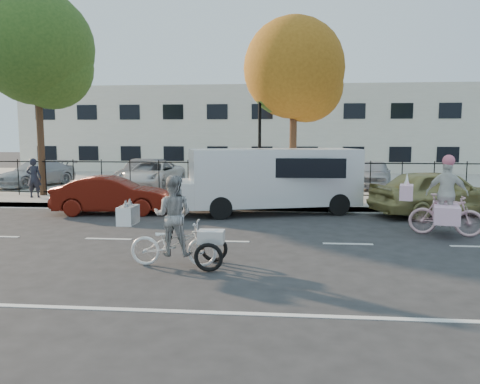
# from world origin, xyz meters

# --- Properties ---
(ground) EXTENTS (120.00, 120.00, 0.00)m
(ground) POSITION_xyz_m (0.00, 0.00, 0.00)
(ground) COLOR #333334
(road_markings) EXTENTS (60.00, 9.52, 0.01)m
(road_markings) POSITION_xyz_m (0.00, 0.00, 0.01)
(road_markings) COLOR silver
(road_markings) RESTS_ON ground
(curb) EXTENTS (60.00, 0.10, 0.15)m
(curb) POSITION_xyz_m (0.00, 5.05, 0.07)
(curb) COLOR #A8A399
(curb) RESTS_ON ground
(sidewalk) EXTENTS (60.00, 2.20, 0.15)m
(sidewalk) POSITION_xyz_m (0.00, 6.10, 0.07)
(sidewalk) COLOR #A8A399
(sidewalk) RESTS_ON ground
(parking_lot) EXTENTS (60.00, 15.60, 0.15)m
(parking_lot) POSITION_xyz_m (0.00, 15.00, 0.07)
(parking_lot) COLOR #A8A399
(parking_lot) RESTS_ON ground
(iron_fence) EXTENTS (58.00, 0.06, 1.50)m
(iron_fence) POSITION_xyz_m (0.00, 7.20, 0.90)
(iron_fence) COLOR black
(iron_fence) RESTS_ON sidewalk
(building) EXTENTS (34.00, 10.00, 6.00)m
(building) POSITION_xyz_m (0.00, 25.00, 3.00)
(building) COLOR silver
(building) RESTS_ON ground
(lamppost) EXTENTS (0.36, 0.36, 4.33)m
(lamppost) POSITION_xyz_m (0.50, 6.80, 3.11)
(lamppost) COLOR black
(lamppost) RESTS_ON sidewalk
(street_sign) EXTENTS (0.85, 0.06, 1.80)m
(street_sign) POSITION_xyz_m (-1.85, 6.80, 1.42)
(street_sign) COLOR black
(street_sign) RESTS_ON sidewalk
(zebra_trike) EXTENTS (2.14, 0.80, 1.84)m
(zebra_trike) POSITION_xyz_m (-0.77, -2.26, 0.71)
(zebra_trike) COLOR white
(zebra_trike) RESTS_ON ground
(unicorn_bike) EXTENTS (2.16, 1.55, 2.13)m
(unicorn_bike) POSITION_xyz_m (5.64, 1.23, 0.79)
(unicorn_bike) COLOR beige
(unicorn_bike) RESTS_ON ground
(white_van) EXTENTS (6.54, 3.53, 2.17)m
(white_van) POSITION_xyz_m (0.98, 4.50, 1.20)
(white_van) COLOR white
(white_van) RESTS_ON ground
(red_sedan) EXTENTS (3.96, 1.80, 1.26)m
(red_sedan) POSITION_xyz_m (-4.30, 3.80, 0.63)
(red_sedan) COLOR #551109
(red_sedan) RESTS_ON ground
(gold_sedan) EXTENTS (4.84, 3.20, 1.53)m
(gold_sedan) POSITION_xyz_m (6.50, 4.42, 0.76)
(gold_sedan) COLOR tan
(gold_sedan) RESTS_ON ground
(pedestrian) EXTENTS (0.62, 0.46, 1.58)m
(pedestrian) POSITION_xyz_m (-8.51, 6.46, 0.94)
(pedestrian) COLOR black
(pedestrian) RESTS_ON sidewalk
(lot_car_a) EXTENTS (3.03, 4.53, 1.22)m
(lot_car_a) POSITION_xyz_m (-10.73, 10.65, 0.76)
(lot_car_a) COLOR #A9ACB1
(lot_car_a) RESTS_ON parking_lot
(lot_car_b) EXTENTS (2.49, 4.71, 1.26)m
(lot_car_b) POSITION_xyz_m (-4.75, 10.21, 0.78)
(lot_car_b) COLOR silver
(lot_car_b) RESTS_ON parking_lot
(lot_car_c) EXTENTS (1.78, 4.14, 1.33)m
(lot_car_c) POSITION_xyz_m (-5.29, 10.80, 0.81)
(lot_car_c) COLOR #54565C
(lot_car_c) RESTS_ON parking_lot
(lot_car_d) EXTENTS (2.44, 4.13, 1.32)m
(lot_car_d) POSITION_xyz_m (5.68, 11.22, 0.81)
(lot_car_d) COLOR #A9AAB0
(lot_car_d) RESTS_ON parking_lot
(tree_west) EXTENTS (4.62, 4.62, 8.46)m
(tree_west) POSITION_xyz_m (-8.45, 7.36, 5.93)
(tree_west) COLOR #442D1D
(tree_west) RESTS_ON ground
(tree_mid) EXTENTS (3.92, 3.92, 7.18)m
(tree_mid) POSITION_xyz_m (1.93, 7.36, 5.03)
(tree_mid) COLOR #442D1D
(tree_mid) RESTS_ON ground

